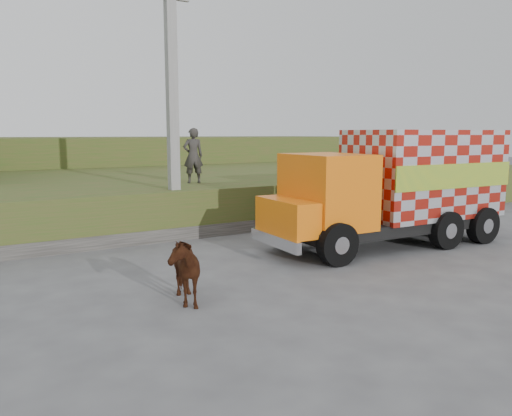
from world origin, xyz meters
TOP-DOWN VIEW (x-y plane):
  - ground at (0.00, 0.00)m, footprint 120.00×120.00m
  - embankment at (0.00, 10.00)m, footprint 40.00×12.00m
  - embankment_far at (0.00, 22.00)m, footprint 40.00×12.00m
  - retaining_strip at (-2.00, 4.20)m, footprint 16.00×0.50m
  - utility_pole at (-1.00, 4.60)m, footprint 1.20×0.30m
  - cargo_truck at (4.18, 0.30)m, footprint 7.55×2.85m
  - cow at (-3.22, -1.21)m, footprint 1.00×1.71m
  - pedestrian at (0.36, 6.21)m, footprint 0.77×0.58m

SIDE VIEW (x-z plane):
  - ground at x=0.00m, z-range 0.00..0.00m
  - retaining_strip at x=-2.00m, z-range 0.00..0.40m
  - cow at x=-3.22m, z-range 0.00..1.36m
  - embankment at x=0.00m, z-range 0.00..1.50m
  - embankment_far at x=0.00m, z-range 0.00..3.00m
  - cargo_truck at x=4.18m, z-range 0.05..3.38m
  - pedestrian at x=0.36m, z-range 1.50..3.42m
  - utility_pole at x=-1.00m, z-range 0.08..8.07m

